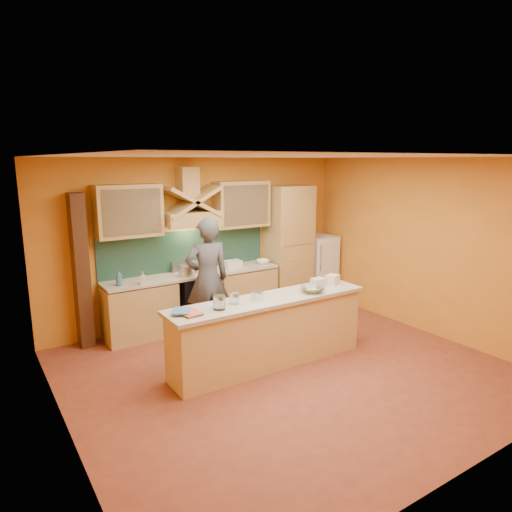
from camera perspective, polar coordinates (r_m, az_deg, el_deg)
floor at (r=6.31m, az=3.96°, el=-14.03°), size 5.50×5.00×0.01m
ceiling at (r=5.67m, az=4.38°, el=12.32°), size 5.50×5.00×0.01m
wall_back at (r=7.93m, az=-6.81°, el=1.98°), size 5.50×0.02×2.80m
wall_front at (r=4.21m, az=25.37°, el=-8.08°), size 5.50×0.02×2.80m
wall_left at (r=4.76m, az=-23.41°, el=-5.64°), size 0.02×5.00×2.80m
wall_right at (r=7.78m, az=20.54°, el=1.11°), size 0.02×5.00×2.80m
base_cabinet_left at (r=7.43m, az=-14.30°, el=-6.71°), size 1.10×0.60×0.86m
base_cabinet_right at (r=8.20m, az=-1.62°, el=-4.58°), size 1.10×0.60×0.86m
counter_top at (r=7.64m, az=-7.74°, el=-2.26°), size 3.00×0.62×0.04m
stove at (r=7.76m, az=-7.64°, el=-5.49°), size 0.60×0.58×0.90m
backsplash at (r=7.82m, az=-8.70°, el=0.66°), size 3.00×0.03×0.70m
range_hood at (r=7.51m, az=-8.10°, el=4.64°), size 0.92×0.50×0.24m
hood_chimney at (r=7.56m, az=-8.55°, el=9.08°), size 0.30×0.30×0.50m
upper_cabinet_left at (r=7.20m, az=-15.65°, el=5.45°), size 1.00×0.35×0.80m
upper_cabinet_right at (r=8.03m, az=-1.85°, el=6.50°), size 1.00×0.35×0.80m
pantry_column at (r=8.58m, az=4.06°, el=1.08°), size 0.80×0.60×2.30m
fridge at (r=9.14m, az=7.77°, el=-1.52°), size 0.58×0.60×1.30m
trim_column_left at (r=7.18m, az=-21.03°, el=-1.82°), size 0.20×0.30×2.30m
island_body at (r=6.30m, az=1.62°, el=-9.67°), size 2.80×0.55×0.88m
island_top at (r=6.14m, az=1.65°, el=-5.50°), size 2.90×0.62×0.05m
person at (r=7.12m, az=-6.09°, el=-2.83°), size 0.76×0.55×1.91m
pot_large at (r=7.48m, az=-8.67°, el=-1.90°), size 0.26×0.26×0.18m
pot_small at (r=7.69m, az=-7.63°, el=-1.60°), size 0.22×0.22×0.15m
soap_bottle_a at (r=7.06m, az=-13.95°, el=-2.70°), size 0.11×0.11×0.20m
soap_bottle_b at (r=7.08m, az=-16.76°, el=-2.59°), size 0.14×0.14×0.25m
bowl_back at (r=8.23m, az=0.87°, el=-0.72°), size 0.26×0.26×0.07m
dish_rack at (r=8.04m, az=-2.95°, el=-0.93°), size 0.30×0.24×0.10m
book_lower at (r=5.52m, az=-9.26°, el=-7.26°), size 0.24×0.32×0.03m
book_upper at (r=5.61m, az=-10.36°, el=-6.78°), size 0.32×0.34×0.02m
jar_large at (r=5.67m, az=-4.61°, el=-5.82°), size 0.17×0.17×0.18m
jar_small at (r=5.89m, az=-2.70°, el=-5.31°), size 0.14×0.14×0.14m
kitchen_scale at (r=6.03m, az=0.26°, el=-5.06°), size 0.13×0.13×0.10m
mixing_bowl at (r=6.42m, az=7.06°, el=-4.20°), size 0.41×0.41×0.08m
cloth at (r=6.59m, az=6.71°, el=-4.05°), size 0.26×0.21×0.02m
grocery_bag_a at (r=6.91m, az=9.53°, el=-2.89°), size 0.24×0.22×0.13m
grocery_bag_b at (r=6.75m, az=7.79°, el=-3.26°), size 0.19×0.15×0.12m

